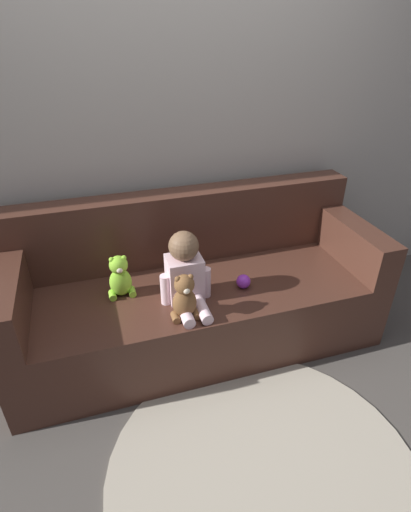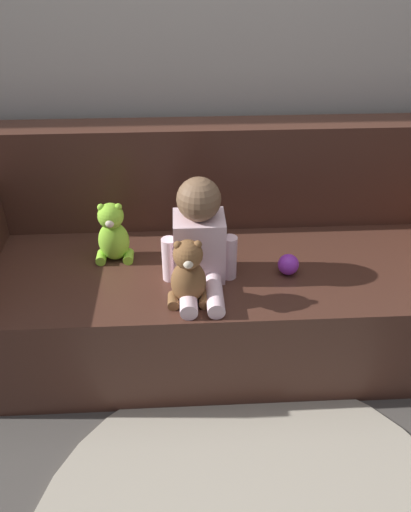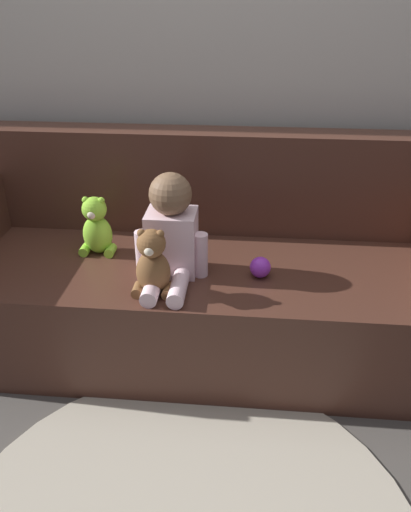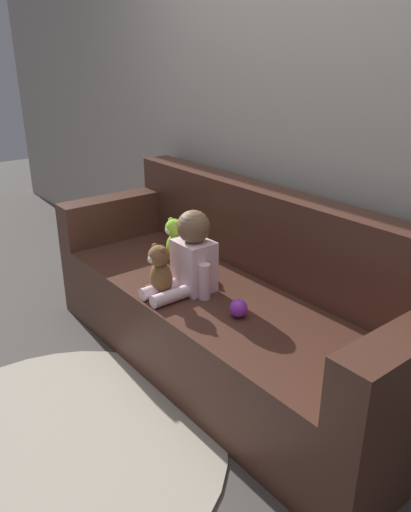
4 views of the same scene
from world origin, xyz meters
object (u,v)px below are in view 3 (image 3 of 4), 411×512
Objects in this scene: teddy_bear_brown at (153,264)px; plush_toy_side at (97,227)px; couch at (204,276)px; person_baby at (171,234)px; toy_ball at (260,267)px.

teddy_bear_brown is 0.41m from plush_toy_side.
person_baby is at bearing -119.52° from couch.
couch is 0.36m from person_baby.
person_baby is 0.37m from plush_toy_side.
couch is 8.54× the size of plush_toy_side.
toy_ball is at bearing -37.06° from couch.
couch is 0.34m from toy_ball.
toy_ball is (0.24, -0.18, 0.16)m from couch.
toy_ball is (0.39, 0.16, -0.08)m from teddy_bear_brown.
toy_ball is at bearing 21.74° from teddy_bear_brown.
toy_ball is at bearing 1.23° from person_baby.
teddy_bear_brown is at bearing -45.03° from plush_toy_side.
couch is at bearing 5.69° from plush_toy_side.
person_baby is 0.16m from teddy_bear_brown.
teddy_bear_brown reaches higher than plush_toy_side.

